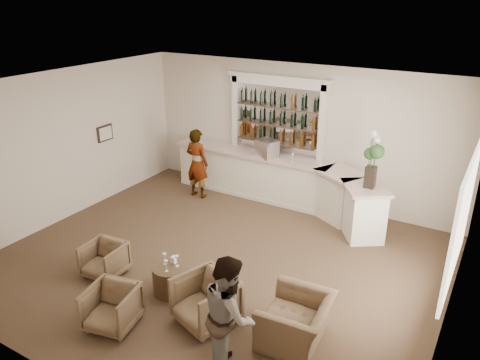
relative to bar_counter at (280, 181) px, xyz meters
name	(u,v)px	position (x,y,z in m)	size (l,w,h in m)	color
ground	(218,261)	(0.16, -3.00, -0.57)	(8.00, 8.00, 0.00)	brown
room_shell	(244,136)	(0.33, -2.29, 1.77)	(8.04, 7.02, 3.32)	beige
bar_counter	(280,181)	(0.00, 0.00, 0.00)	(5.72, 1.80, 1.14)	white
back_bar_alcove	(277,116)	(-0.34, 0.41, 1.46)	(2.64, 0.25, 3.00)	white
cocktail_table	(170,280)	(0.01, -4.22, -0.32)	(0.60, 0.60, 0.50)	brown
sommelier	(197,163)	(-1.95, -0.66, 0.30)	(0.64, 0.42, 1.74)	gray
guest	(229,315)	(1.78, -5.16, 0.29)	(0.84, 0.66, 1.73)	gray
armchair_left	(104,260)	(-1.35, -4.40, -0.26)	(0.67, 0.69, 0.63)	brown
armchair_center	(112,307)	(-0.21, -5.36, -0.24)	(0.72, 0.74, 0.68)	brown
armchair_right	(206,301)	(0.97, -4.55, -0.18)	(0.84, 0.86, 0.78)	brown
armchair_far	(296,321)	(2.34, -4.23, -0.22)	(1.08, 0.94, 0.70)	brown
espresso_machine	(267,148)	(-0.36, -0.03, 0.77)	(0.47, 0.40, 0.41)	silver
flower_vase	(373,156)	(2.28, -0.62, 1.23)	(0.31, 0.31, 1.18)	black
wine_glass_bar_left	(292,158)	(0.32, -0.05, 0.67)	(0.07, 0.07, 0.21)	white
wine_glass_bar_right	(321,161)	(0.96, 0.10, 0.67)	(0.07, 0.07, 0.21)	white
wine_glass_tbl_a	(165,259)	(-0.11, -4.19, 0.03)	(0.07, 0.07, 0.21)	white
wine_glass_tbl_b	(177,261)	(0.11, -4.14, 0.03)	(0.07, 0.07, 0.21)	white
wine_glass_tbl_c	(166,266)	(0.05, -4.35, 0.03)	(0.07, 0.07, 0.21)	white
napkin_holder	(174,260)	(-0.01, -4.08, -0.01)	(0.08, 0.08, 0.12)	silver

